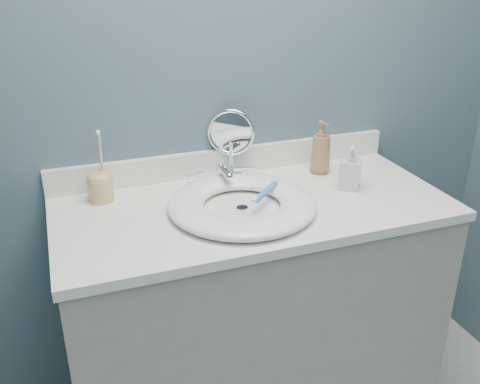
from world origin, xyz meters
name	(u,v)px	position (x,y,z in m)	size (l,w,h in m)	color
back_wall	(225,82)	(0.00, 1.25, 1.20)	(2.20, 0.02, 2.40)	#4A646F
vanity_cabinet	(252,322)	(0.00, 0.97, 0.42)	(1.20, 0.55, 0.85)	#A5A097
countertop	(254,208)	(0.00, 0.97, 0.86)	(1.22, 0.57, 0.03)	white
backsplash	(227,161)	(0.00, 1.24, 0.93)	(1.22, 0.02, 0.09)	white
basin	(242,204)	(-0.05, 0.94, 0.90)	(0.45, 0.45, 0.04)	white
drain	(242,208)	(-0.05, 0.94, 0.88)	(0.04, 0.04, 0.01)	silver
faucet	(222,178)	(-0.05, 1.14, 0.91)	(0.25, 0.13, 0.07)	silver
makeup_mirror	(231,140)	(0.01, 1.21, 1.01)	(0.15, 0.09, 0.24)	silver
soap_bottle_amber	(321,147)	(0.31, 1.13, 0.97)	(0.07, 0.07, 0.19)	#9C6A46
soap_bottle_clear	(351,168)	(0.34, 0.98, 0.95)	(0.06, 0.07, 0.14)	silver
toothbrush_holder	(100,185)	(-0.44, 1.16, 0.93)	(0.08, 0.08, 0.23)	tan
toothbrush_lying	(265,192)	(0.03, 0.95, 0.92)	(0.13, 0.13, 0.02)	#3B82D3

